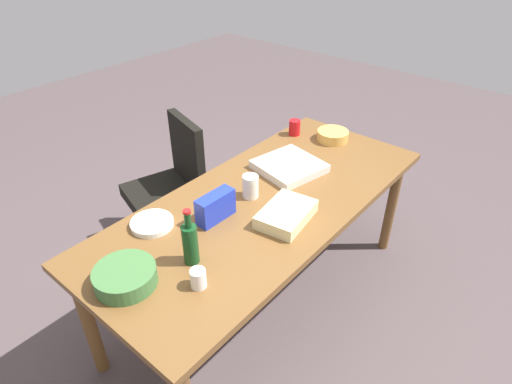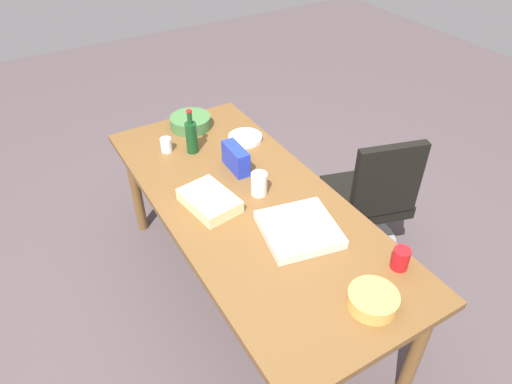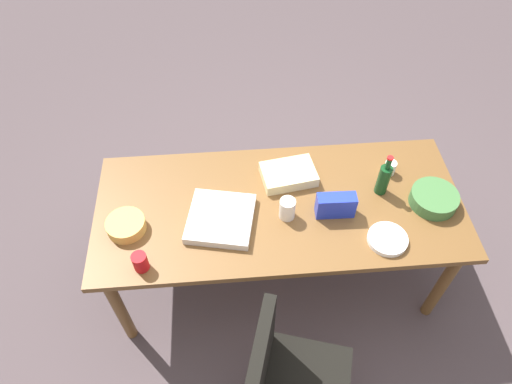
{
  "view_description": "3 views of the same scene",
  "coord_description": "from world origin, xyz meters",
  "px_view_note": "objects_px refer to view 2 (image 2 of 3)",
  "views": [
    {
      "loc": [
        -1.55,
        -1.24,
        2.18
      ],
      "look_at": [
        -0.03,
        0.04,
        0.85
      ],
      "focal_mm": 30.21,
      "sensor_mm": 36.0,
      "label": 1
    },
    {
      "loc": [
        1.7,
        -0.96,
        2.4
      ],
      "look_at": [
        0.0,
        0.04,
        0.85
      ],
      "focal_mm": 32.41,
      "sensor_mm": 36.0,
      "label": 2
    },
    {
      "loc": [
        0.27,
        1.64,
        2.95
      ],
      "look_at": [
        0.13,
        -0.05,
        0.87
      ],
      "focal_mm": 32.61,
      "sensor_mm": 36.0,
      "label": 3
    }
  ],
  "objects_px": {
    "chip_bowl": "(373,300)",
    "salad_bowl": "(191,122)",
    "conference_table": "(249,213)",
    "mayo_jar": "(259,184)",
    "paper_cup": "(166,145)",
    "office_chair": "(367,208)",
    "chip_bag_blue": "(236,158)",
    "paper_plate_stack": "(245,138)",
    "red_solo_cup": "(401,259)",
    "sheet_cake": "(209,201)",
    "pizza_box": "(299,229)",
    "wine_bottle": "(191,136)"
  },
  "relations": [
    {
      "from": "office_chair",
      "to": "wine_bottle",
      "type": "bearing_deg",
      "value": -123.53
    },
    {
      "from": "office_chair",
      "to": "conference_table",
      "type": "bearing_deg",
      "value": -91.71
    },
    {
      "from": "office_chair",
      "to": "chip_bag_blue",
      "type": "xyz_separation_m",
      "value": [
        -0.33,
        -0.82,
        0.5
      ]
    },
    {
      "from": "conference_table",
      "to": "salad_bowl",
      "type": "bearing_deg",
      "value": 176.23
    },
    {
      "from": "salad_bowl",
      "to": "chip_bowl",
      "type": "bearing_deg",
      "value": 1.34
    },
    {
      "from": "red_solo_cup",
      "to": "mayo_jar",
      "type": "xyz_separation_m",
      "value": [
        -0.8,
        -0.27,
        0.01
      ]
    },
    {
      "from": "office_chair",
      "to": "pizza_box",
      "type": "distance_m",
      "value": 0.98
    },
    {
      "from": "chip_bowl",
      "to": "wine_bottle",
      "type": "relative_size",
      "value": 0.75
    },
    {
      "from": "office_chair",
      "to": "sheet_cake",
      "type": "xyz_separation_m",
      "value": [
        -0.1,
        -1.11,
        0.46
      ]
    },
    {
      "from": "paper_cup",
      "to": "paper_plate_stack",
      "type": "bearing_deg",
      "value": 74.32
    },
    {
      "from": "chip_bowl",
      "to": "red_solo_cup",
      "type": "distance_m",
      "value": 0.28
    },
    {
      "from": "pizza_box",
      "to": "mayo_jar",
      "type": "xyz_separation_m",
      "value": [
        -0.38,
        -0.01,
        0.04
      ]
    },
    {
      "from": "chip_bag_blue",
      "to": "paper_plate_stack",
      "type": "xyz_separation_m",
      "value": [
        -0.26,
        0.21,
        -0.06
      ]
    },
    {
      "from": "office_chair",
      "to": "paper_plate_stack",
      "type": "bearing_deg",
      "value": -133.99
    },
    {
      "from": "paper_plate_stack",
      "to": "sheet_cake",
      "type": "bearing_deg",
      "value": -45.67
    },
    {
      "from": "mayo_jar",
      "to": "paper_plate_stack",
      "type": "bearing_deg",
      "value": 158.05
    },
    {
      "from": "office_chair",
      "to": "sheet_cake",
      "type": "distance_m",
      "value": 1.2
    },
    {
      "from": "conference_table",
      "to": "paper_cup",
      "type": "relative_size",
      "value": 23.88
    },
    {
      "from": "chip_bag_blue",
      "to": "salad_bowl",
      "type": "height_order",
      "value": "chip_bag_blue"
    },
    {
      "from": "pizza_box",
      "to": "paper_cup",
      "type": "height_order",
      "value": "paper_cup"
    },
    {
      "from": "chip_bag_blue",
      "to": "red_solo_cup",
      "type": "bearing_deg",
      "value": 14.02
    },
    {
      "from": "chip_bowl",
      "to": "salad_bowl",
      "type": "relative_size",
      "value": 0.8
    },
    {
      "from": "salad_bowl",
      "to": "pizza_box",
      "type": "height_order",
      "value": "salad_bowl"
    },
    {
      "from": "conference_table",
      "to": "salad_bowl",
      "type": "xyz_separation_m",
      "value": [
        -0.89,
        0.06,
        0.12
      ]
    },
    {
      "from": "conference_table",
      "to": "paper_plate_stack",
      "type": "xyz_separation_m",
      "value": [
        -0.56,
        0.3,
        0.1
      ]
    },
    {
      "from": "chip_bag_blue",
      "to": "paper_cup",
      "type": "distance_m",
      "value": 0.48
    },
    {
      "from": "paper_cup",
      "to": "conference_table",
      "type": "bearing_deg",
      "value": 15.57
    },
    {
      "from": "red_solo_cup",
      "to": "paper_cup",
      "type": "bearing_deg",
      "value": -159.49
    },
    {
      "from": "conference_table",
      "to": "mayo_jar",
      "type": "distance_m",
      "value": 0.17
    },
    {
      "from": "salad_bowl",
      "to": "mayo_jar",
      "type": "height_order",
      "value": "mayo_jar"
    },
    {
      "from": "office_chair",
      "to": "sheet_cake",
      "type": "height_order",
      "value": "office_chair"
    },
    {
      "from": "office_chair",
      "to": "salad_bowl",
      "type": "xyz_separation_m",
      "value": [
        -0.92,
        -0.85,
        0.46
      ]
    },
    {
      "from": "chip_bowl",
      "to": "salad_bowl",
      "type": "height_order",
      "value": "salad_bowl"
    },
    {
      "from": "office_chair",
      "to": "mayo_jar",
      "type": "distance_m",
      "value": 0.96
    },
    {
      "from": "chip_bag_blue",
      "to": "paper_cup",
      "type": "relative_size",
      "value": 2.44
    },
    {
      "from": "chip_bag_blue",
      "to": "paper_plate_stack",
      "type": "distance_m",
      "value": 0.34
    },
    {
      "from": "red_solo_cup",
      "to": "mayo_jar",
      "type": "distance_m",
      "value": 0.85
    },
    {
      "from": "paper_plate_stack",
      "to": "wine_bottle",
      "type": "height_order",
      "value": "wine_bottle"
    },
    {
      "from": "chip_bowl",
      "to": "wine_bottle",
      "type": "height_order",
      "value": "wine_bottle"
    },
    {
      "from": "office_chair",
      "to": "pizza_box",
      "type": "xyz_separation_m",
      "value": [
        0.32,
        -0.82,
        0.45
      ]
    },
    {
      "from": "paper_plate_stack",
      "to": "pizza_box",
      "type": "bearing_deg",
      "value": -12.8
    },
    {
      "from": "pizza_box",
      "to": "wine_bottle",
      "type": "relative_size",
      "value": 1.24
    },
    {
      "from": "red_solo_cup",
      "to": "pizza_box",
      "type": "xyz_separation_m",
      "value": [
        -0.42,
        -0.27,
        -0.03
      ]
    },
    {
      "from": "red_solo_cup",
      "to": "sheet_cake",
      "type": "bearing_deg",
      "value": -146.68
    },
    {
      "from": "paper_plate_stack",
      "to": "salad_bowl",
      "type": "height_order",
      "value": "salad_bowl"
    },
    {
      "from": "mayo_jar",
      "to": "paper_cup",
      "type": "distance_m",
      "value": 0.72
    },
    {
      "from": "office_chair",
      "to": "paper_cup",
      "type": "bearing_deg",
      "value": -123.42
    },
    {
      "from": "paper_plate_stack",
      "to": "conference_table",
      "type": "bearing_deg",
      "value": -27.81
    },
    {
      "from": "office_chair",
      "to": "chip_bag_blue",
      "type": "relative_size",
      "value": 4.42
    },
    {
      "from": "chip_bowl",
      "to": "paper_cup",
      "type": "distance_m",
      "value": 1.6
    }
  ]
}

